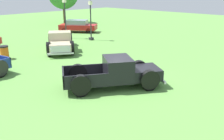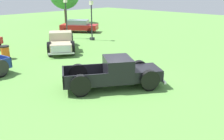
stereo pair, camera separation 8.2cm
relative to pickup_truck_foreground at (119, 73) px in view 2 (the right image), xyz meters
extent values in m
plane|color=#5B9342|center=(0.29, 0.30, -0.72)|extent=(80.00, 80.00, 0.00)
cube|color=black|center=(1.09, -0.76, -0.07)|extent=(2.08, 2.09, 0.55)
cube|color=silver|center=(1.71, -1.19, -0.07)|extent=(0.82, 1.15, 0.46)
sphere|color=silver|center=(2.04, -0.69, -0.05)|extent=(0.20, 0.20, 0.20)
sphere|color=silver|center=(1.35, -1.68, -0.05)|extent=(0.20, 0.20, 0.20)
cube|color=black|center=(-0.05, 0.04, 0.22)|extent=(2.00, 2.10, 1.14)
cube|color=#8C9EA8|center=(0.45, -0.31, 0.47)|extent=(0.85, 1.20, 0.50)
cube|color=black|center=(-1.43, 1.00, -0.30)|extent=(2.66, 2.55, 0.10)
cube|color=black|center=(-0.98, 1.65, 0.02)|extent=(1.75, 1.26, 0.55)
cube|color=black|center=(-1.88, 0.35, 0.02)|extent=(1.75, 1.26, 0.55)
cube|color=black|center=(-2.25, 1.57, 0.02)|extent=(1.01, 1.40, 0.55)
cylinder|color=black|center=(1.56, -0.08, -0.35)|extent=(0.74, 0.61, 0.75)
cylinder|color=#B7B7BC|center=(1.57, -0.07, -0.35)|extent=(0.38, 0.37, 0.30)
cylinder|color=black|center=(1.56, -0.08, -0.16)|extent=(0.94, 0.77, 0.95)
cylinder|color=black|center=(0.61, -1.44, -0.35)|extent=(0.74, 0.61, 0.75)
cylinder|color=#B7B7BC|center=(0.61, -1.45, -0.35)|extent=(0.38, 0.37, 0.30)
cylinder|color=black|center=(0.61, -1.44, -0.16)|extent=(0.94, 0.77, 0.95)
cylinder|color=black|center=(-1.16, 1.82, -0.35)|extent=(0.74, 0.61, 0.75)
cylinder|color=#B7B7BC|center=(-1.15, 1.83, -0.35)|extent=(0.38, 0.37, 0.30)
cylinder|color=black|center=(-1.16, 1.82, -0.16)|extent=(0.94, 0.77, 0.95)
cylinder|color=black|center=(-2.11, 0.46, -0.35)|extent=(0.74, 0.61, 0.75)
cylinder|color=#B7B7BC|center=(-2.12, 0.45, -0.35)|extent=(0.38, 0.37, 0.30)
cylinder|color=black|center=(-2.11, 0.46, -0.16)|extent=(0.94, 0.77, 0.95)
cube|color=silver|center=(1.75, -1.22, -0.38)|extent=(1.12, 1.54, 0.12)
cube|color=#C6B793|center=(1.54, 7.16, -0.06)|extent=(2.14, 2.14, 0.56)
cube|color=silver|center=(1.09, 6.52, -0.06)|extent=(1.17, 0.85, 0.47)
sphere|color=silver|center=(1.60, 6.18, -0.03)|extent=(0.20, 0.20, 0.20)
sphere|color=silver|center=(0.59, 6.89, -0.03)|extent=(0.20, 0.20, 0.20)
cube|color=#C6B793|center=(2.36, 8.32, 0.25)|extent=(2.15, 2.06, 1.17)
cube|color=#8C9EA8|center=(2.00, 7.81, 0.51)|extent=(1.22, 0.88, 0.51)
cube|color=#C6B793|center=(3.36, 9.73, -0.29)|extent=(2.62, 2.73, 0.10)
cube|color=#C6B793|center=(4.02, 9.27, 0.04)|extent=(1.30, 1.79, 0.56)
cube|color=#C6B793|center=(2.70, 10.20, 0.04)|extent=(1.30, 1.79, 0.56)
cube|color=#C6B793|center=(3.95, 10.57, 0.04)|extent=(1.44, 1.05, 0.56)
cylinder|color=black|center=(2.24, 6.66, -0.34)|extent=(0.63, 0.76, 0.77)
cylinder|color=#B7B7BC|center=(2.24, 6.66, -0.34)|extent=(0.38, 0.39, 0.31)
cylinder|color=black|center=(2.24, 6.66, -0.14)|extent=(0.80, 0.96, 0.98)
cylinder|color=black|center=(0.84, 7.65, -0.34)|extent=(0.63, 0.76, 0.77)
cylinder|color=#B7B7BC|center=(0.83, 7.65, -0.34)|extent=(0.38, 0.39, 0.31)
cylinder|color=black|center=(0.84, 7.65, -0.14)|extent=(0.80, 0.96, 0.98)
cylinder|color=black|center=(4.20, 9.45, -0.34)|extent=(0.63, 0.76, 0.77)
cylinder|color=#B7B7BC|center=(4.21, 9.44, -0.34)|extent=(0.38, 0.39, 0.31)
cylinder|color=black|center=(4.20, 9.45, -0.14)|extent=(0.80, 0.96, 0.98)
cylinder|color=black|center=(2.81, 10.43, -0.34)|extent=(0.63, 0.76, 0.77)
cylinder|color=#B7B7BC|center=(2.80, 10.44, -0.34)|extent=(0.38, 0.39, 0.31)
cylinder|color=black|center=(2.81, 10.43, -0.14)|extent=(0.80, 0.96, 0.98)
cube|color=silver|center=(1.06, 6.48, -0.38)|extent=(1.57, 1.15, 0.12)
cube|color=navy|center=(-2.98, 6.64, -0.01)|extent=(0.36, 1.58, 0.52)
cylinder|color=black|center=(-3.55, 5.73, -0.36)|extent=(0.75, 0.34, 0.72)
cylinder|color=#B7B7BC|center=(-3.54, 5.72, -0.36)|extent=(0.33, 0.28, 0.29)
cylinder|color=black|center=(-3.55, 5.73, -0.18)|extent=(0.95, 0.43, 0.91)
cube|color=#B21E1E|center=(9.06, 14.29, -0.13)|extent=(3.82, 4.40, 0.57)
cube|color=#7F939E|center=(8.98, 14.41, 0.41)|extent=(2.53, 2.74, 0.52)
cylinder|color=black|center=(10.51, 13.57, -0.42)|extent=(0.51, 0.61, 0.61)
cylinder|color=black|center=(9.27, 12.69, -0.42)|extent=(0.51, 0.61, 0.61)
cylinder|color=black|center=(8.86, 15.89, -0.42)|extent=(0.51, 0.61, 0.61)
cylinder|color=black|center=(7.62, 15.01, -0.42)|extent=(0.51, 0.61, 0.61)
cube|color=#2D2D33|center=(5.96, 12.42, -0.60)|extent=(0.36, 0.36, 0.25)
cylinder|color=#2D2D33|center=(5.96, 12.42, 1.14)|extent=(0.12, 0.12, 3.24)
cube|color=#F2EACC|center=(5.96, 12.42, 2.94)|extent=(0.28, 0.28, 0.36)
cube|color=#2D2D33|center=(7.02, 9.83, -0.60)|extent=(0.36, 0.36, 0.25)
cylinder|color=#2D2D33|center=(7.02, 9.83, 1.07)|extent=(0.12, 0.12, 3.08)
cube|color=#F2EACC|center=(7.02, 9.83, 2.79)|extent=(0.28, 0.28, 0.36)
cone|color=#2D2D33|center=(7.02, 9.83, 2.97)|extent=(0.32, 0.32, 0.14)
cylinder|color=orange|center=(-1.72, 9.29, -0.30)|extent=(0.56, 0.56, 0.85)
cylinder|color=black|center=(-1.72, 9.29, 0.18)|extent=(0.59, 0.59, 0.10)
cylinder|color=brown|center=(12.97, 22.21, 0.53)|extent=(0.36, 0.36, 2.51)
camera|label=1|loc=(-8.50, -7.46, 3.96)|focal=38.33mm
camera|label=2|loc=(-8.44, -7.52, 3.96)|focal=38.33mm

